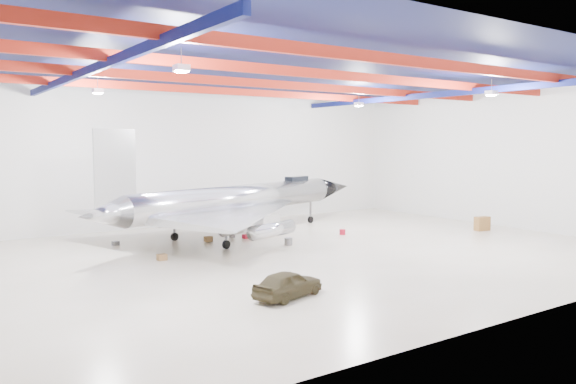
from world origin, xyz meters
TOP-DOWN VIEW (x-y plane):
  - floor at (0.00, 0.00)m, footprint 40.00×40.00m
  - wall_back at (0.00, 15.00)m, footprint 40.00×0.00m
  - wall_right at (20.00, 0.00)m, footprint 0.00×30.00m
  - ceiling at (0.00, 0.00)m, footprint 40.00×40.00m
  - ceiling_structure at (0.00, 0.00)m, footprint 39.50×29.50m
  - jet_aircraft at (0.02, 7.35)m, footprint 26.60×19.77m
  - jeep at (-5.96, -7.69)m, footprint 3.79×2.35m
  - desk at (16.81, -0.57)m, footprint 1.24×0.75m
  - crate_ply at (-7.57, 2.76)m, footprint 0.53×0.43m
  - toolbox_red at (0.08, 6.49)m, footprint 0.48×0.41m
  - engine_drum at (1.07, 2.62)m, footprint 0.53×0.53m
  - crate_small at (-8.32, 8.95)m, footprint 0.49×0.44m
  - tool_chest at (6.74, 3.93)m, footprint 0.48×0.48m
  - oil_barrel at (-2.65, 6.84)m, footprint 0.51×0.41m
  - spares_box at (-0.53, 7.36)m, footprint 0.56×0.56m

SIDE VIEW (x-z plane):
  - floor at x=0.00m, z-range 0.00..0.00m
  - crate_small at x=-8.32m, z-range 0.00..0.28m
  - toolbox_red at x=0.08m, z-range 0.00..0.30m
  - oil_barrel at x=-2.65m, z-range 0.00..0.35m
  - crate_ply at x=-7.57m, z-range 0.00..0.36m
  - spares_box at x=-0.53m, z-range 0.00..0.38m
  - tool_chest at x=6.74m, z-range 0.00..0.40m
  - engine_drum at x=1.07m, z-range 0.00..0.47m
  - desk at x=16.81m, z-range 0.00..1.07m
  - jeep at x=-5.96m, z-range 0.00..1.20m
  - jet_aircraft at x=0.02m, z-range -1.29..6.19m
  - wall_back at x=0.00m, z-range -14.50..25.50m
  - wall_right at x=20.00m, z-range -9.50..20.50m
  - ceiling_structure at x=0.00m, z-range 9.79..10.86m
  - ceiling at x=0.00m, z-range 11.00..11.00m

